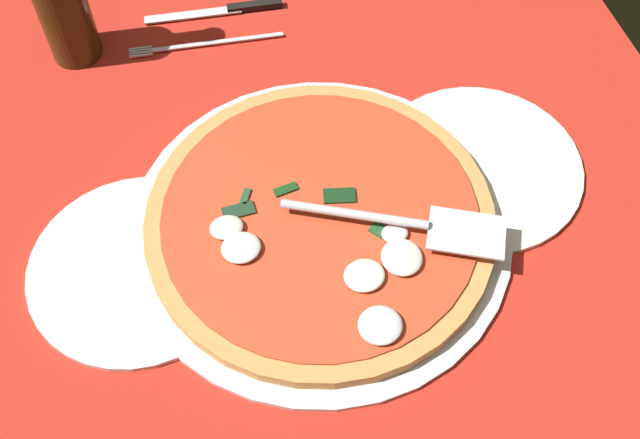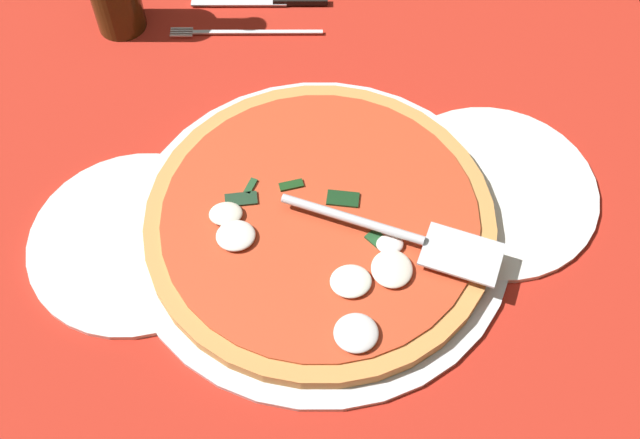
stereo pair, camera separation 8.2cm
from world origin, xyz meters
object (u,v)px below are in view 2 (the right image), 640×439
Objects in this scene: dinner_plate_left at (492,190)px; place_setting_near at (260,18)px; pizza_server at (402,235)px; dinner_plate_right at (136,241)px; pizza at (321,221)px.

place_setting_near reaches higher than dinner_plate_left.
pizza_server reaches higher than dinner_plate_left.
dinner_plate_right is at bearing 4.06° from dinner_plate_left.
dinner_plate_left is 0.63× the size of pizza.
place_setting_near is (13.05, -38.82, -4.04)cm from pizza_server.
dinner_plate_right is at bearing 70.84° from place_setting_near.
pizza_server is (-28.81, 4.54, 3.90)cm from dinner_plate_right.
dinner_plate_right is at bearing -163.13° from pizza_server.
pizza_server is at bearing 171.04° from dinner_plate_right.
dinner_plate_left is 1.13× the size of place_setting_near.
pizza_server reaches higher than place_setting_near.
dinner_plate_left and dinner_plate_right have the same top height.
dinner_plate_right is 1.03× the size of pizza_server.
dinner_plate_right is 1.10× the size of place_setting_near.
pizza is at bearing 103.44° from place_setting_near.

